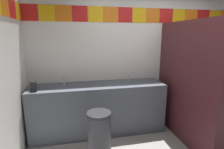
% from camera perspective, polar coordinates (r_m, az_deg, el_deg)
% --- Properties ---
extents(wall_back, '(4.38, 0.09, 2.53)m').
position_cam_1_polar(wall_back, '(3.59, 10.23, 4.83)').
color(wall_back, white).
rests_on(wall_back, ground_plane).
extents(vanity_counter, '(2.35, 0.58, 0.90)m').
position_cam_1_polar(vanity_counter, '(3.25, -4.30, -10.79)').
color(vanity_counter, '#4C515B').
rests_on(vanity_counter, ground_plane).
extents(faucet_left, '(0.04, 0.10, 0.14)m').
position_cam_1_polar(faucet_left, '(3.16, -15.29, -2.45)').
color(faucet_left, silver).
rests_on(faucet_left, vanity_counter).
extents(faucet_right, '(0.04, 0.10, 0.14)m').
position_cam_1_polar(faucet_right, '(3.30, 5.49, -1.42)').
color(faucet_right, silver).
rests_on(faucet_right, vanity_counter).
extents(soap_dispenser, '(0.09, 0.09, 0.16)m').
position_cam_1_polar(soap_dispenser, '(2.97, -24.20, -3.59)').
color(soap_dispenser, black).
rests_on(soap_dispenser, vanity_counter).
extents(stall_divider, '(0.92, 1.57, 1.98)m').
position_cam_1_polar(stall_divider, '(2.99, 27.32, -3.60)').
color(stall_divider, '#471E23').
rests_on(stall_divider, ground_plane).
extents(toilet, '(0.39, 0.49, 0.74)m').
position_cam_1_polar(toilet, '(3.83, 24.58, -10.75)').
color(toilet, white).
rests_on(toilet, ground_plane).
extents(trash_bin, '(0.34, 0.34, 0.73)m').
position_cam_1_polar(trash_bin, '(2.61, -4.17, -19.49)').
color(trash_bin, '#333338').
rests_on(trash_bin, ground_plane).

